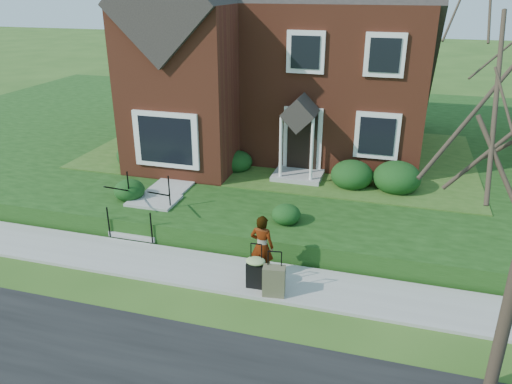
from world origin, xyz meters
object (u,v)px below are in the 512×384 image
at_px(suitcase_olive, 274,281).
at_px(woman, 262,246).
at_px(suitcase_black, 256,271).
at_px(front_steps, 147,212).

bearing_deg(suitcase_olive, woman, 116.71).
height_order(woman, suitcase_olive, woman).
bearing_deg(suitcase_olive, suitcase_black, 150.19).
bearing_deg(woman, suitcase_black, 94.60).
bearing_deg(suitcase_black, woman, 86.26).
relative_size(woman, suitcase_black, 1.44).
height_order(front_steps, suitcase_olive, front_steps).
relative_size(front_steps, woman, 1.28).
relative_size(front_steps, suitcase_olive, 1.87).
relative_size(suitcase_black, suitcase_olive, 1.02).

